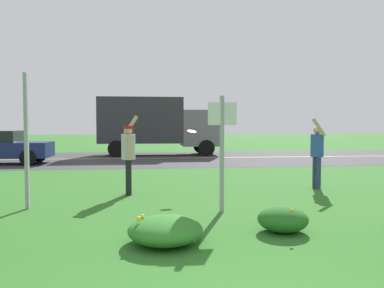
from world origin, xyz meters
The scene contains 11 objects.
ground_plane centered at (0.00, 9.05, 0.00)m, with size 120.00×120.00×0.00m, color #2D6B23.
highway_strip centered at (0.00, 18.11, 0.00)m, with size 120.00×9.57×0.01m, color #38383A.
highway_center_stripe centered at (0.00, 18.11, 0.01)m, with size 120.00×0.16×0.00m, color yellow.
daylily_clump_front_center centered at (-0.42, 3.55, 0.19)m, with size 1.09×1.18×0.42m.
daylily_clump_near_camera centered at (1.48, 3.95, 0.21)m, with size 0.81×0.79×0.44m.
sign_post_near_path centered at (-3.09, 6.23, 1.38)m, with size 0.07×0.10×2.76m.
sign_post_by_roadside centered at (0.79, 5.49, 1.39)m, with size 0.56×0.10×2.28m.
person_thrower_red_cap_gray_shirt centered at (-1.11, 7.65, 1.04)m, with size 0.42×0.50×1.95m.
person_catcher_blue_shirt centered at (3.86, 8.01, 1.01)m, with size 0.43×0.51×1.91m.
frisbee_red centered at (0.46, 7.84, 1.54)m, with size 0.25×0.23×0.12m.
box_truck_gray centered at (-0.06, 20.26, 1.80)m, with size 6.70×2.46×3.20m.
Camera 1 is at (-0.69, -2.11, 1.72)m, focal length 37.11 mm.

